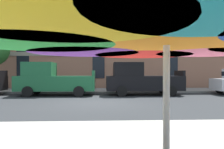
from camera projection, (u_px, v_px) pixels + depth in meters
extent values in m
plane|color=#2D3033|center=(96.00, 103.00, 10.87)|extent=(120.00, 120.00, 0.00)
cube|color=gray|center=(98.00, 90.00, 17.66)|extent=(56.00, 3.60, 0.12)
cube|color=#A87056|center=(99.00, 31.00, 25.78)|extent=(47.67, 12.00, 12.80)
cube|color=#9E937F|center=(99.00, 54.00, 19.78)|extent=(46.71, 0.08, 0.36)
cube|color=#9E937F|center=(98.00, 19.00, 19.75)|extent=(46.71, 0.08, 0.36)
cube|color=black|center=(23.00, 14.00, 19.44)|extent=(1.10, 0.06, 11.60)
cube|color=black|center=(98.00, 15.00, 19.75)|extent=(1.10, 0.06, 11.60)
cube|color=black|center=(172.00, 16.00, 20.06)|extent=(1.10, 0.06, 11.60)
cube|color=black|center=(1.00, 73.00, 14.26)|extent=(0.16, 1.75, 0.36)
cube|color=#195933|center=(57.00, 83.00, 14.43)|extent=(5.10, 1.90, 0.96)
cube|color=#195933|center=(40.00, 69.00, 14.37)|extent=(1.90, 1.75, 0.90)
cube|color=#195933|center=(94.00, 73.00, 14.54)|extent=(0.16, 1.75, 0.36)
cylinder|color=black|center=(82.00, 89.00, 15.46)|extent=(0.68, 0.22, 0.68)
cylinder|color=black|center=(79.00, 91.00, 13.56)|extent=(0.68, 0.22, 0.68)
cylinder|color=black|center=(37.00, 89.00, 15.31)|extent=(0.68, 0.22, 0.68)
cylinder|color=black|center=(28.00, 92.00, 13.42)|extent=(0.68, 0.22, 0.68)
cube|color=black|center=(144.00, 83.00, 14.70)|extent=(5.10, 1.90, 0.96)
cube|color=black|center=(128.00, 69.00, 14.64)|extent=(1.90, 1.75, 0.90)
cube|color=black|center=(180.00, 73.00, 14.80)|extent=(0.16, 1.75, 0.36)
cylinder|color=black|center=(163.00, 89.00, 15.72)|extent=(0.68, 0.22, 0.68)
cylinder|color=black|center=(171.00, 91.00, 13.83)|extent=(0.68, 0.22, 0.68)
cylinder|color=black|center=(120.00, 89.00, 15.58)|extent=(0.68, 0.22, 0.68)
cylinder|color=black|center=(122.00, 91.00, 13.68)|extent=(0.68, 0.22, 0.68)
cylinder|color=black|center=(220.00, 89.00, 15.84)|extent=(0.60, 0.22, 0.60)
cylinder|color=silver|center=(166.00, 119.00, 1.91)|extent=(0.06, 0.06, 2.28)
cone|color=#E5668C|center=(210.00, 34.00, 2.72)|extent=(1.33, 1.33, 0.49)
cone|color=red|center=(143.00, 38.00, 3.01)|extent=(1.33, 1.33, 0.49)
cone|color=#662D9E|center=(84.00, 33.00, 2.65)|extent=(1.33, 1.33, 0.49)
cone|color=green|center=(38.00, 16.00, 1.85)|extent=(1.33, 1.33, 0.49)
cone|color=orange|center=(167.00, 13.00, 1.89)|extent=(1.66, 1.66, 0.57)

